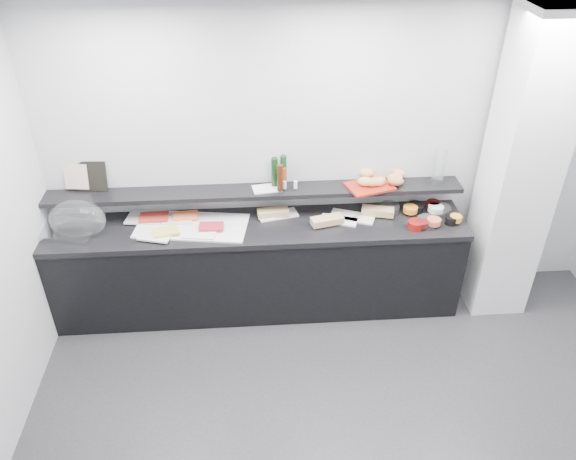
{
  "coord_description": "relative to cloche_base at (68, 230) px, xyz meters",
  "views": [
    {
      "loc": [
        -0.72,
        -2.36,
        3.53
      ],
      "look_at": [
        -0.45,
        1.45,
        1.0
      ],
      "focal_mm": 35.0,
      "sensor_mm": 36.0,
      "label": 1
    }
  ],
  "objects": [
    {
      "name": "sandwich_food_right",
      "position": [
        2.66,
        0.07,
        0.02
      ],
      "size": [
        0.3,
        0.17,
        0.06
      ],
      "primitive_type": "cube",
      "rotation": [
        0.0,
        0.0,
        -0.25
      ],
      "color": "tan",
      "rests_on": "sandwich_plate_right"
    },
    {
      "name": "fill_black_fruit",
      "position": [
        3.31,
        -0.09,
        0.03
      ],
      "size": [
        0.12,
        0.12,
        0.05
      ],
      "primitive_type": "cylinder",
      "rotation": [
        0.0,
        0.0,
        -0.17
      ],
      "color": "orange",
      "rests_on": "bowl_black_fruit"
    },
    {
      "name": "tongs_left",
      "position": [
        1.73,
        0.06,
        -0.0
      ],
      "size": [
        0.15,
        0.06,
        0.01
      ],
      "primitive_type": "cylinder",
      "rotation": [
        0.0,
        1.57,
        0.31
      ],
      "color": "silver",
      "rests_on": "sandwich_plate_left"
    },
    {
      "name": "fill_glass_cream",
      "position": [
        3.18,
        0.08,
        0.03
      ],
      "size": [
        0.14,
        0.14,
        0.05
      ],
      "primitive_type": "cylinder",
      "rotation": [
        0.0,
        0.0,
        -0.06
      ],
      "color": "white",
      "rests_on": "bowl_glass_cream"
    },
    {
      "name": "bread_roll_se",
      "position": [
        2.8,
        0.13,
        0.29
      ],
      "size": [
        0.16,
        0.13,
        0.08
      ],
      "primitive_type": "ellipsoid",
      "rotation": [
        0.0,
        0.0,
        -0.33
      ],
      "color": "#B36D44",
      "rests_on": "bread_tray"
    },
    {
      "name": "fill_glass_salmon",
      "position": [
        3.1,
        -0.13,
        0.03
      ],
      "size": [
        0.16,
        0.16,
        0.05
      ],
      "primitive_type": "cylinder",
      "rotation": [
        0.0,
        0.0,
        0.43
      ],
      "color": "#D76434",
      "rests_on": "bowl_glass_salmon"
    },
    {
      "name": "bottle_green_b",
      "position": [
        1.84,
        0.22,
        0.38
      ],
      "size": [
        0.06,
        0.06,
        0.28
      ],
      "primitive_type": "cylinder",
      "rotation": [
        0.0,
        0.0,
        0.15
      ],
      "color": "#103B15",
      "rests_on": "condiment_tray"
    },
    {
      "name": "cloche_dome",
      "position": [
        0.1,
        -0.0,
        0.11
      ],
      "size": [
        0.49,
        0.35,
        0.34
      ],
      "primitive_type": "ellipsoid",
      "rotation": [
        0.0,
        0.0,
        -0.08
      ],
      "color": "white",
      "rests_on": "cloche_base"
    },
    {
      "name": "cloche_base",
      "position": [
        0.0,
        0.0,
        0.0
      ],
      "size": [
        0.57,
        0.44,
        0.04
      ],
      "primitive_type": "cube",
      "rotation": [
        0.0,
        0.0,
        -0.23
      ],
      "color": "#ABADB2",
      "rests_on": "counter_top"
    },
    {
      "name": "bowl_black_jam",
      "position": [
        3.01,
        0.13,
        0.02
      ],
      "size": [
        0.19,
        0.19,
        0.07
      ],
      "primitive_type": "cylinder",
      "rotation": [
        0.0,
        0.0,
        -0.33
      ],
      "color": "black",
      "rests_on": "counter_top"
    },
    {
      "name": "carafe",
      "position": [
        3.19,
        0.19,
        0.38
      ],
      "size": [
        0.12,
        0.12,
        0.3
      ],
      "primitive_type": "cylinder",
      "rotation": [
        0.0,
        0.0,
        -0.13
      ],
      "color": "silver",
      "rests_on": "wall_shelf"
    },
    {
      "name": "bread_roll_n",
      "position": [
        2.58,
        0.29,
        0.29
      ],
      "size": [
        0.13,
        0.1,
        0.08
      ],
      "primitive_type": "ellipsoid",
      "rotation": [
        0.0,
        0.0,
        -0.19
      ],
      "color": "tan",
      "rests_on": "bread_tray"
    },
    {
      "name": "ground",
      "position": [
        2.29,
        -1.7,
        -0.92
      ],
      "size": [
        5.0,
        5.0,
        0.0
      ],
      "primitive_type": "plane",
      "color": "#2D2D30",
      "rests_on": "ground"
    },
    {
      "name": "bread_roll_sw",
      "position": [
        2.66,
        0.13,
        0.29
      ],
      "size": [
        0.15,
        0.12,
        0.08
      ],
      "primitive_type": "ellipsoid",
      "rotation": [
        0.0,
        0.0,
        0.41
      ],
      "color": "tan",
      "rests_on": "bread_tray"
    },
    {
      "name": "food_meat_b",
      "position": [
        1.21,
        -0.06,
        0.02
      ],
      "size": [
        0.21,
        0.13,
        0.02
      ],
      "primitive_type": "cube",
      "rotation": [
        0.0,
        0.0,
        -0.02
      ],
      "color": "maroon",
      "rests_on": "platter_meat_b"
    },
    {
      "name": "counter_top",
      "position": [
        1.59,
        -0.0,
        -0.05
      ],
      "size": [
        3.62,
        0.62,
        0.05
      ],
      "primitive_type": "cube",
      "color": "black",
      "rests_on": "buffet_cabinet"
    },
    {
      "name": "platter_cheese",
      "position": [
        0.75,
        -0.14,
        0.0
      ],
      "size": [
        0.3,
        0.24,
        0.01
      ],
      "primitive_type": "cube",
      "rotation": [
        0.0,
        0.0,
        -0.27
      ],
      "color": "white",
      "rests_on": "linen_runner"
    },
    {
      "name": "fill_glass_fruit",
      "position": [
        2.95,
        0.08,
        0.03
      ],
      "size": [
        0.16,
        0.16,
        0.05
      ],
      "primitive_type": "cylinder",
      "rotation": [
        0.0,
        0.0,
        -0.28
      ],
      "color": "orange",
      "rests_on": "bowl_glass_fruit"
    },
    {
      "name": "food_cheese",
      "position": [
        0.83,
        -0.11,
        0.02
      ],
      "size": [
        0.24,
        0.18,
        0.02
      ],
      "primitive_type": "cube",
      "rotation": [
        0.0,
        0.0,
        0.25
      ],
      "color": "#D1C951",
      "rests_on": "platter_cheese"
    },
    {
      "name": "sandwich_plate_mid",
      "position": [
        2.31,
        0.01,
        -0.01
      ],
      "size": [
        0.34,
        0.23,
        0.01
      ],
      "primitive_type": "cube",
      "rotation": [
        0.0,
        0.0,
        -0.34
      ],
      "color": "white",
      "rests_on": "counter_top"
    },
    {
      "name": "sandwich_plate_right",
      "position": [
        2.43,
        0.06,
        -0.01
      ],
      "size": [
        0.42,
        0.3,
        0.01
      ],
      "primitive_type": "cube",
      "rotation": [
        0.0,
        0.0,
        -0.38
      ],
      "color": "white",
      "rests_on": "counter_top"
    },
    {
      "name": "print_art",
      "position": [
        0.07,
        0.27,
        0.36
      ],
      "size": [
        0.21,
        0.07,
        0.22
      ],
      "primitive_type": "cube",
      "rotation": [
        -0.21,
        0.0,
        -0.12
      ],
      "color": "#D2A297",
      "rests_on": "framed_print"
    },
    {
      "name": "bowl_glass_fruit",
      "position": [
        2.77,
        0.13,
        0.02
      ],
      "size": [
        0.21,
        0.21,
        0.07
      ],
      "primitive_type": "cylinder",
      "rotation": [
        0.0,
        0.0,
        0.16
      ],
      "color": "white",
      "rests_on": "counter_top"
    },
    {
      "name": "column",
      "position": [
        3.79,
        -0.05,
        0.43
      ],
      "size": [
        0.5,
        0.5,
        2.7
      ],
      "primitive_type": "cube",
      "color": "silver",
      "rests_on": "ground"
    },
    {
      "name": "sandwich_food_left",
      "position": [
        1.74,
        0.12,
        0.02
      ],
      "size": [
        0.28,
        0.13,
        0.06
      ],
      "primitive_type": "cube",
      "rotation": [
        0.0,
        0.0,
        0.1
      ],
      "color": "tan",
      "rests_on": "sandwich_plate_left"
    },
    {
      "name": "linen_runner",
      "position": [
        1.04,
        0.01,
        -0.01
      ],
      "size": [
        0.99,
        0.58,
        0.01
      ],
      "primitive_type": "cube",
      "rotation": [
        0.0,
        0.0,
        -0.15
      ],
      "color": "silver",
      "rests_on": "counter_top"
    },
    {
      "name": "framed_print",
      "position": [
        0.21,
        0.28,
        0.36
      ],
      "size": [
        0.26,
        0.1,
        0.26
      ],
      "primitive_type": "cube",
      "rotation": [
        -0.21,
        0.0,
        -0.11
      ],
      "color": "black",
      "rests_on": "wall_shelf"
    },
    {
      "name": "bread_roll_s",
      "position": [
        2.61,
        0.13,
        0.29
      ],
      "size": [
        0.16,
        0.13,
        0.08
      ],
      "primitive_type": "ellipsoid",
      "rotation": [
        0.0,
        0.0,
        0.36
      ],
      "color": "#B88646",
      "rests_on": "bread_tray"
    },
    {
      "name": "buffet_cabinet",
      "position": [
        1.59,
        -0.0,
        -0.5
      ],
      "size": [
        3.6,
        0.6,
        0.85
      ],
      "primitive_type": "cube",
      "color": "black",
      "rests_on": "ground"
    },
    {
      "name": "shaker_salt",
      "position": [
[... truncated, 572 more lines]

